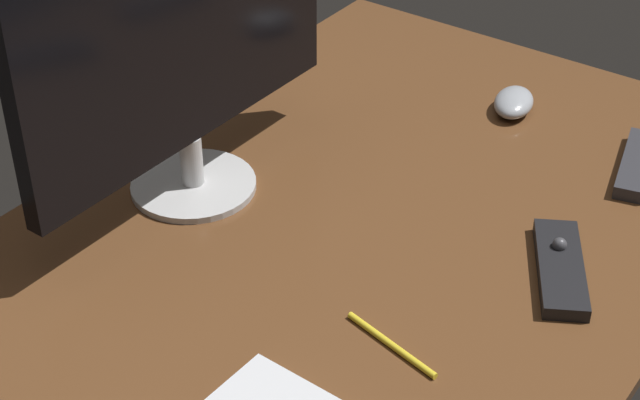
# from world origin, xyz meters

# --- Properties ---
(desk) EXTENTS (1.40, 0.84, 0.02)m
(desk) POSITION_xyz_m (0.00, 0.00, 0.01)
(desk) COLOR brown
(desk) RESTS_ON ground
(monitor) EXTENTS (0.56, 0.18, 0.43)m
(monitor) POSITION_xyz_m (0.02, 0.25, 0.26)
(monitor) COLOR beige
(monitor) RESTS_ON desk
(computer_mouse) EXTENTS (0.11, 0.09, 0.03)m
(computer_mouse) POSITION_xyz_m (0.48, -0.03, 0.04)
(computer_mouse) COLOR #999EA5
(computer_mouse) RESTS_ON desk
(media_remote) EXTENTS (0.19, 0.14, 0.03)m
(media_remote) POSITION_xyz_m (0.14, -0.26, 0.03)
(media_remote) COLOR black
(media_remote) RESTS_ON desk
(tv_remote) EXTENTS (0.18, 0.09, 0.02)m
(tv_remote) POSITION_xyz_m (0.43, -0.25, 0.03)
(tv_remote) COLOR #2D2D33
(tv_remote) RESTS_ON desk
(pen) EXTENTS (0.04, 0.14, 0.01)m
(pen) POSITION_xyz_m (-0.10, -0.16, 0.02)
(pen) COLOR yellow
(pen) RESTS_ON desk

